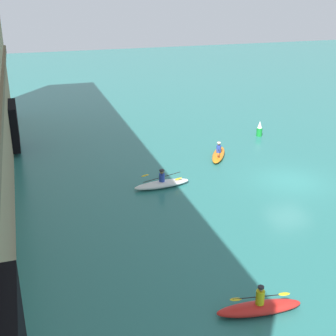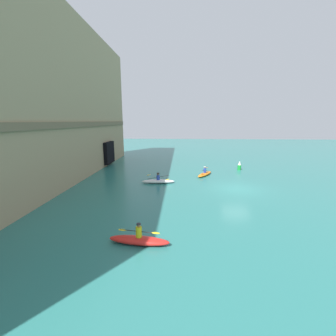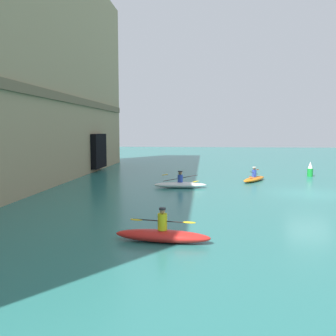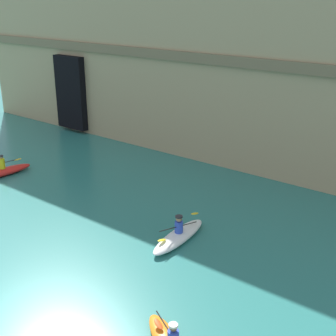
{
  "view_description": "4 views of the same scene",
  "coord_description": "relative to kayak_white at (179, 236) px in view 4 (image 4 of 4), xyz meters",
  "views": [
    {
      "loc": [
        -22.35,
        14.8,
        11.26
      ],
      "look_at": [
        -0.98,
        8.07,
        2.21
      ],
      "focal_mm": 50.0,
      "sensor_mm": 36.0,
      "label": 1
    },
    {
      "loc": [
        -20.71,
        5.41,
        6.28
      ],
      "look_at": [
        -0.15,
        6.55,
        1.95
      ],
      "focal_mm": 24.0,
      "sensor_mm": 36.0,
      "label": 2
    },
    {
      "loc": [
        -22.22,
        6.14,
        3.7
      ],
      "look_at": [
        -0.2,
        8.28,
        1.45
      ],
      "focal_mm": 40.0,
      "sensor_mm": 36.0,
      "label": 3
    },
    {
      "loc": [
        11.25,
        -5.51,
        9.25
      ],
      "look_at": [
        -0.04,
        8.95,
        2.35
      ],
      "focal_mm": 50.0,
      "sensor_mm": 36.0,
      "label": 4
    }
  ],
  "objects": [
    {
      "name": "cliff_bluff",
      "position": [
        -2.76,
        10.78,
        8.2
      ],
      "size": [
        42.84,
        5.65,
        16.91
      ],
      "color": "#9E8966",
      "rests_on": "ground"
    },
    {
      "name": "kayak_white",
      "position": [
        0.0,
        0.0,
        0.0
      ],
      "size": [
        1.08,
        3.42,
        1.09
      ],
      "rotation": [
        0.0,
        0.0,
        4.79
      ],
      "color": "white",
      "rests_on": "ground"
    },
    {
      "name": "kayak_red",
      "position": [
        -11.68,
        -0.16,
        0.01
      ],
      "size": [
        1.07,
        3.28,
        1.15
      ],
      "rotation": [
        0.0,
        0.0,
        1.47
      ],
      "color": "red",
      "rests_on": "ground"
    }
  ]
}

